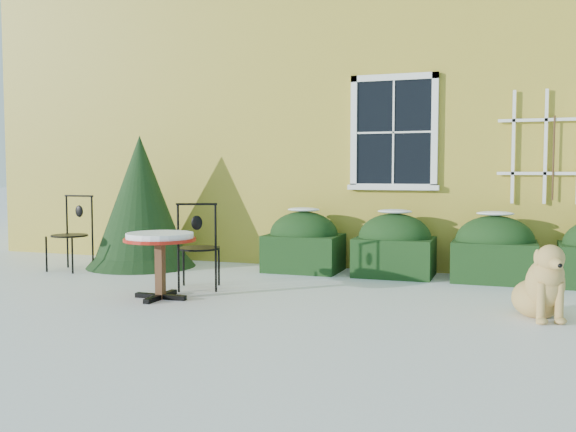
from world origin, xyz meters
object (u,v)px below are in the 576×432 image
at_px(patio_chair_far, 72,233).
at_px(dog, 542,288).
at_px(evergreen_shrub, 141,214).
at_px(bistro_table, 160,244).
at_px(patio_chair_near, 199,246).

distance_m(patio_chair_far, dog, 6.38).
xyz_separation_m(evergreen_shrub, bistro_table, (1.53, -2.06, -0.17)).
bearing_deg(bistro_table, patio_chair_near, 78.01).
height_order(patio_chair_near, dog, patio_chair_near).
bearing_deg(patio_chair_far, patio_chair_near, -16.28).
distance_m(evergreen_shrub, bistro_table, 2.57).
bearing_deg(evergreen_shrub, patio_chair_far, -140.67).
height_order(bistro_table, patio_chair_near, patio_chair_near).
relative_size(evergreen_shrub, patio_chair_near, 1.85).
bearing_deg(patio_chair_near, patio_chair_far, -38.29).
bearing_deg(patio_chair_far, bistro_table, -30.74).
xyz_separation_m(bistro_table, dog, (3.99, 0.35, -0.31)).
relative_size(bistro_table, dog, 0.95).
xyz_separation_m(evergreen_shrub, patio_chair_near, (1.67, -1.39, -0.26)).
bearing_deg(evergreen_shrub, dog, -17.21).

